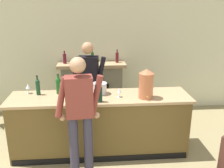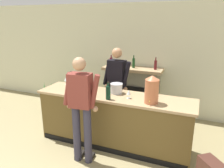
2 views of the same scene
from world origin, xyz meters
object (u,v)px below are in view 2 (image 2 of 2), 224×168
wine_bottle_rose_blush (87,84)px  wine_glass_back_row (129,93)px  wine_bottle_chardonnay_pale (86,81)px  wine_bottle_cabernet_heavy (87,86)px  wine_bottle_port_short (108,91)px  wine_glass_front_left (66,79)px  fireplace_stone (132,90)px  person_bartender (117,86)px  potted_plant_corner (50,97)px  copper_dispenser (152,89)px  wine_bottle_riesling_slim (71,80)px  ice_bucket_steel (117,88)px  person_customer (81,106)px

wine_bottle_rose_blush → wine_glass_back_row: wine_bottle_rose_blush is taller
wine_bottle_rose_blush → wine_bottle_chardonnay_pale: bearing=127.8°
wine_bottle_cabernet_heavy → wine_glass_back_row: (0.80, 0.07, -0.04)m
wine_bottle_port_short → wine_glass_front_left: bearing=158.2°
fireplace_stone → wine_bottle_chardonnay_pale: bearing=-111.4°
wine_bottle_cabernet_heavy → fireplace_stone: bearing=77.9°
wine_bottle_cabernet_heavy → person_bartender: bearing=68.1°
potted_plant_corner → wine_bottle_chardonnay_pale: (1.63, -0.88, 0.87)m
copper_dispenser → potted_plant_corner: bearing=158.6°
copper_dispenser → wine_glass_front_left: copper_dispenser is taller
wine_glass_back_row → fireplace_stone: bearing=104.8°
wine_bottle_riesling_slim → wine_bottle_port_short: size_ratio=1.04×
potted_plant_corner → wine_bottle_chardonnay_pale: wine_bottle_chardonnay_pale is taller
wine_bottle_cabernet_heavy → wine_glass_back_row: size_ratio=2.14×
ice_bucket_steel → potted_plant_corner: bearing=157.9°
wine_glass_back_row → wine_bottle_chardonnay_pale: bearing=166.2°
wine_bottle_chardonnay_pale → wine_glass_front_left: 0.51m
person_customer → wine_glass_back_row: 0.87m
fireplace_stone → wine_bottle_cabernet_heavy: bearing=-102.1°
person_bartender → ice_bucket_steel: (0.19, -0.51, 0.11)m
wine_bottle_cabernet_heavy → wine_glass_front_left: bearing=152.7°
wine_glass_front_left → ice_bucket_steel: bearing=-5.3°
fireplace_stone → potted_plant_corner: bearing=-166.6°
wine_bottle_port_short → wine_glass_back_row: 0.37m
wine_bottle_rose_blush → wine_bottle_port_short: 0.67m
fireplace_stone → wine_glass_back_row: size_ratio=9.68×
wine_bottle_chardonnay_pale → ice_bucket_steel: bearing=-5.1°
potted_plant_corner → wine_bottle_riesling_slim: (1.30, -0.90, 0.86)m
wine_bottle_port_short → wine_glass_back_row: wine_bottle_port_short is taller
wine_bottle_rose_blush → ice_bucket_steel: bearing=3.0°
fireplace_stone → potted_plant_corner: fireplace_stone is taller
potted_plant_corner → wine_bottle_port_short: (2.29, -1.30, 0.86)m
copper_dispenser → wine_bottle_port_short: bearing=-171.3°
fireplace_stone → wine_bottle_cabernet_heavy: size_ratio=4.52×
copper_dispenser → wine_glass_front_left: (-1.90, 0.35, -0.11)m
person_bartender → wine_bottle_rose_blush: size_ratio=6.45×
wine_bottle_port_short → wine_bottle_riesling_slim: bearing=158.3°
copper_dispenser → wine_bottle_chardonnay_pale: 1.43m
person_bartender → wine_bottle_cabernet_heavy: (-0.30, -0.76, 0.16)m
copper_dispenser → wine_bottle_chardonnay_pale: copper_dispenser is taller
wine_bottle_port_short → wine_glass_back_row: size_ratio=2.02×
fireplace_stone → wine_bottle_cabernet_heavy: 1.83m
ice_bucket_steel → wine_glass_back_row: bearing=-30.9°
wine_bottle_rose_blush → person_customer: bearing=-68.3°
copper_dispenser → ice_bucket_steel: bearing=161.1°
copper_dispenser → wine_glass_back_row: 0.44m
wine_glass_front_left → wine_glass_back_row: 1.52m
wine_bottle_cabernet_heavy → wine_glass_front_left: size_ratio=1.99×
wine_glass_front_left → wine_glass_back_row: (1.49, -0.29, -0.02)m
wine_bottle_cabernet_heavy → wine_bottle_port_short: 0.49m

